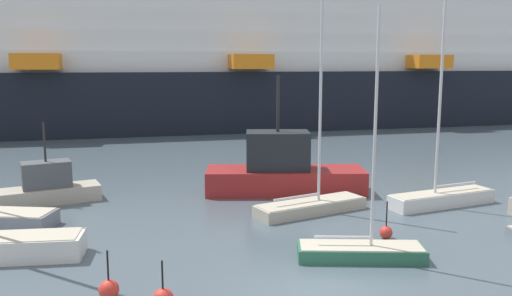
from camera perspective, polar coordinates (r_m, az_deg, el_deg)
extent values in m
plane|color=#4C5B66|center=(17.97, 5.83, -14.99)|extent=(600.00, 600.00, 0.00)
cube|color=#BCB29E|center=(26.46, 5.93, -6.36)|extent=(6.02, 3.29, 0.56)
cube|color=beige|center=(26.38, 5.94, -5.73)|extent=(5.76, 3.09, 0.04)
cylinder|color=silver|center=(25.84, 6.97, 5.15)|extent=(0.14, 0.14, 9.99)
cylinder|color=silver|center=(25.83, 4.42, -5.27)|extent=(2.53, 0.92, 0.11)
cube|color=white|center=(29.19, 19.39, -5.22)|extent=(6.14, 2.52, 0.70)
cube|color=beige|center=(29.11, 19.43, -4.51)|extent=(5.88, 2.37, 0.04)
cylinder|color=silver|center=(28.03, 19.32, 6.66)|extent=(0.14, 0.14, 11.32)
cylinder|color=silver|center=(29.62, 20.71, -3.69)|extent=(2.66, 0.66, 0.12)
cube|color=#2D6B51|center=(20.72, 11.21, -11.00)|extent=(4.93, 2.47, 0.52)
cube|color=beige|center=(20.63, 11.24, -10.27)|extent=(4.72, 2.32, 0.04)
cylinder|color=silver|center=(19.69, 12.72, 1.90)|extent=(0.11, 0.11, 8.81)
cylinder|color=silver|center=(20.42, 9.34, -9.44)|extent=(2.09, 0.58, 0.09)
cube|color=maroon|center=(30.26, 3.17, -3.54)|extent=(9.32, 4.50, 1.38)
cube|color=#1E2328|center=(29.89, 2.35, -0.25)|extent=(3.87, 2.80, 2.14)
cylinder|color=#262626|center=(29.58, 2.38, 4.79)|extent=(0.18, 0.18, 3.13)
cube|color=#BCB29E|center=(30.20, -22.09, -4.77)|extent=(6.13, 3.24, 0.83)
cube|color=#4C5156|center=(29.99, -21.66, -2.67)|extent=(2.69, 1.93, 1.39)
cylinder|color=#262626|center=(29.70, -21.86, 0.59)|extent=(0.12, 0.12, 2.06)
sphere|color=red|center=(23.23, 13.84, -8.82)|extent=(0.55, 0.55, 0.55)
cylinder|color=black|center=(22.99, 13.92, -6.89)|extent=(0.06, 0.06, 1.08)
cylinder|color=black|center=(16.46, -10.06, -13.30)|extent=(0.06, 0.06, 0.89)
sphere|color=red|center=(17.74, -15.58, -14.49)|extent=(0.64, 0.64, 0.64)
cylinder|color=black|center=(17.44, -15.69, -12.08)|extent=(0.06, 0.06, 0.96)
cube|color=black|center=(61.91, -11.74, 5.15)|extent=(117.36, 21.28, 6.42)
cube|color=white|center=(61.77, -11.87, 9.10)|extent=(107.94, 18.93, 2.10)
cube|color=white|center=(61.81, -11.94, 11.04)|extent=(101.46, 17.79, 2.10)
cube|color=white|center=(61.93, -12.00, 12.99)|extent=(94.99, 16.66, 2.10)
cube|color=white|center=(62.11, -12.07, 14.92)|extent=(88.51, 15.52, 2.10)
cube|color=orange|center=(53.77, -22.55, 8.62)|extent=(4.34, 3.44, 1.47)
cube|color=orange|center=(54.73, -0.60, 9.31)|extent=(4.34, 3.44, 1.47)
cube|color=orange|center=(62.73, 18.09, 8.84)|extent=(4.34, 3.44, 1.47)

